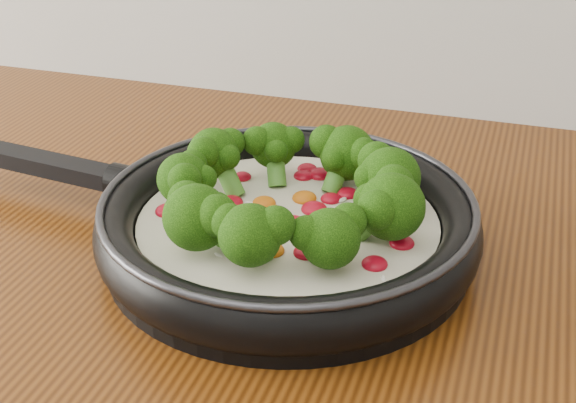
% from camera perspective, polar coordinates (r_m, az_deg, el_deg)
% --- Properties ---
extents(skillet, '(0.52, 0.36, 0.09)m').
position_cam_1_polar(skillet, '(0.66, -0.12, -1.20)').
color(skillet, black).
rests_on(skillet, counter).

